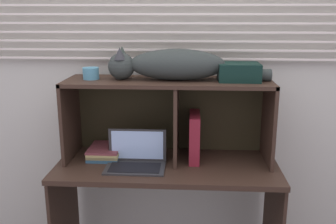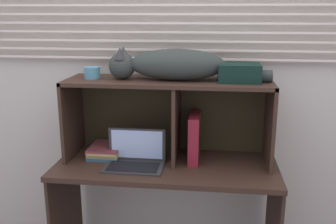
# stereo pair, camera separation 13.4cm
# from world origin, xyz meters

# --- Properties ---
(back_panel_with_blinds) EXTENTS (4.40, 0.08, 2.50)m
(back_panel_with_blinds) POSITION_xyz_m (0.00, 0.55, 1.26)
(back_panel_with_blinds) COLOR beige
(back_panel_with_blinds) RESTS_ON ground
(desk) EXTENTS (1.30, 0.56, 0.77)m
(desk) POSITION_xyz_m (0.00, 0.23, 0.61)
(desk) COLOR #36251B
(desk) RESTS_ON ground
(hutch_shelf_unit) EXTENTS (1.20, 0.36, 0.48)m
(hutch_shelf_unit) POSITION_xyz_m (0.01, 0.35, 1.10)
(hutch_shelf_unit) COLOR #36251B
(hutch_shelf_unit) RESTS_ON desk
(cat) EXTENTS (0.94, 0.20, 0.19)m
(cat) POSITION_xyz_m (0.02, 0.32, 1.34)
(cat) COLOR #2E3531
(cat) RESTS_ON hutch_shelf_unit
(laptop) EXTENTS (0.34, 0.21, 0.20)m
(laptop) POSITION_xyz_m (-0.18, 0.18, 0.82)
(laptop) COLOR #2C2C2C
(laptop) RESTS_ON desk
(binder_upright) EXTENTS (0.06, 0.25, 0.28)m
(binder_upright) POSITION_xyz_m (0.16, 0.32, 0.91)
(binder_upright) COLOR maroon
(binder_upright) RESTS_ON desk
(book_stack) EXTENTS (0.19, 0.25, 0.07)m
(book_stack) POSITION_xyz_m (-0.39, 0.32, 0.81)
(book_stack) COLOR #305B72
(book_stack) RESTS_ON desk
(small_basket) EXTENTS (0.09, 0.09, 0.07)m
(small_basket) POSITION_xyz_m (-0.45, 0.32, 1.29)
(small_basket) COLOR teal
(small_basket) RESTS_ON hutch_shelf_unit
(storage_box) EXTENTS (0.23, 0.19, 0.10)m
(storage_box) POSITION_xyz_m (0.41, 0.32, 1.31)
(storage_box) COLOR black
(storage_box) RESTS_ON hutch_shelf_unit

